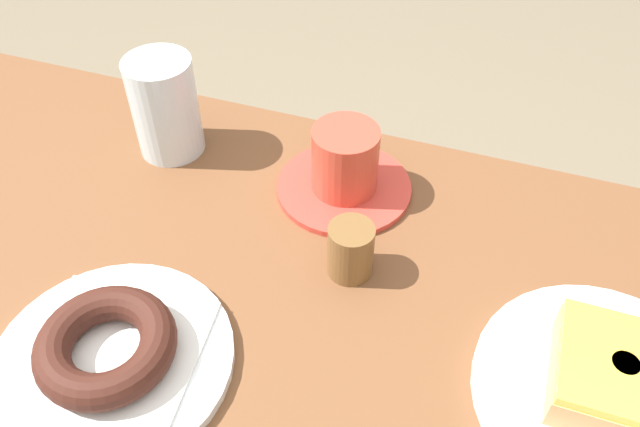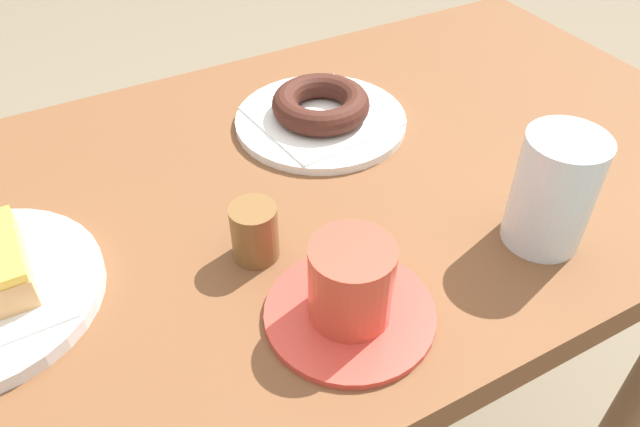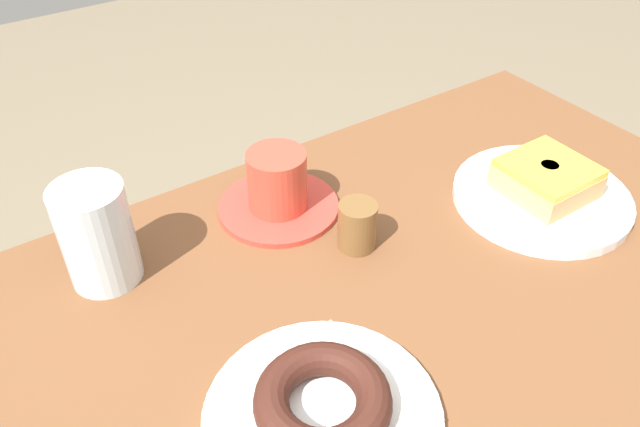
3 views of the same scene
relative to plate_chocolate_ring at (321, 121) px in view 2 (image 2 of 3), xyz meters
The scene contains 7 objects.
table 0.17m from the plate_chocolate_ring, 134.55° to the right, with size 1.13×0.60×0.72m.
plate_chocolate_ring is the anchor object (origin of this frame).
napkin_chocolate_ring 0.01m from the plate_chocolate_ring, ahead, with size 0.15×0.15×0.00m, color white.
donut_chocolate_ring 0.02m from the plate_chocolate_ring, ahead, with size 0.12×0.12×0.03m, color #3E1C15.
water_glass 0.31m from the plate_chocolate_ring, 71.58° to the right, with size 0.08×0.08×0.12m, color silver.
coffee_cup 0.31m from the plate_chocolate_ring, 113.78° to the right, with size 0.15×0.15×0.08m.
sugar_jar 0.24m from the plate_chocolate_ring, 133.86° to the right, with size 0.05×0.05×0.06m, color brown.
Camera 2 is at (-0.22, -0.48, 1.16)m, focal length 34.46 mm.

